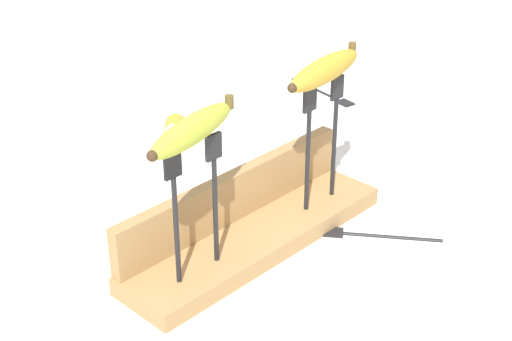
% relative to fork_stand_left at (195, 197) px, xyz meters
% --- Properties ---
extents(ground_plane, '(3.00, 3.00, 0.00)m').
position_rel_fork_stand_left_xyz_m(ground_plane, '(0.13, 0.01, -0.14)').
color(ground_plane, silver).
extents(wooden_board, '(0.45, 0.12, 0.03)m').
position_rel_fork_stand_left_xyz_m(wooden_board, '(0.13, 0.01, -0.13)').
color(wooden_board, '#A87F4C').
rests_on(wooden_board, ground).
extents(board_backstop, '(0.45, 0.02, 0.08)m').
position_rel_fork_stand_left_xyz_m(board_backstop, '(0.13, 0.06, -0.08)').
color(board_backstop, '#A87F4C').
rests_on(board_backstop, wooden_board).
extents(fork_stand_left, '(0.10, 0.01, 0.19)m').
position_rel_fork_stand_left_xyz_m(fork_stand_left, '(0.00, 0.00, 0.00)').
color(fork_stand_left, black).
rests_on(fork_stand_left, wooden_board).
extents(fork_stand_right, '(0.09, 0.01, 0.20)m').
position_rel_fork_stand_left_xyz_m(fork_stand_right, '(0.26, 0.00, 0.00)').
color(fork_stand_right, black).
rests_on(fork_stand_right, wooden_board).
extents(banana_raised_left, '(0.18, 0.07, 0.04)m').
position_rel_fork_stand_left_xyz_m(banana_raised_left, '(-0.00, -0.00, 0.10)').
color(banana_raised_left, '#B2C138').
rests_on(banana_raised_left, fork_stand_left).
extents(banana_raised_right, '(0.18, 0.06, 0.04)m').
position_rel_fork_stand_left_xyz_m(banana_raised_right, '(0.26, -0.00, 0.11)').
color(banana_raised_right, gold).
rests_on(banana_raised_right, fork_stand_right).
extents(fork_fallen_near, '(0.05, 0.19, 0.01)m').
position_rel_fork_stand_left_xyz_m(fork_fallen_near, '(0.66, 0.30, -0.14)').
color(fork_fallen_near, black).
rests_on(fork_fallen_near, ground).
extents(fork_fallen_far, '(0.12, 0.16, 0.01)m').
position_rel_fork_stand_left_xyz_m(fork_fallen_far, '(0.26, -0.09, -0.14)').
color(fork_fallen_far, black).
rests_on(fork_fallen_far, ground).
extents(banana_chunk_far, '(0.06, 0.06, 0.04)m').
position_rel_fork_stand_left_xyz_m(banana_chunk_far, '(0.29, 0.39, -0.12)').
color(banana_chunk_far, gold).
rests_on(banana_chunk_far, ground).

